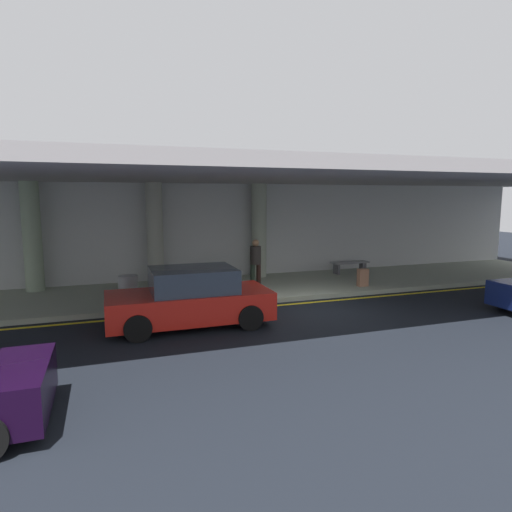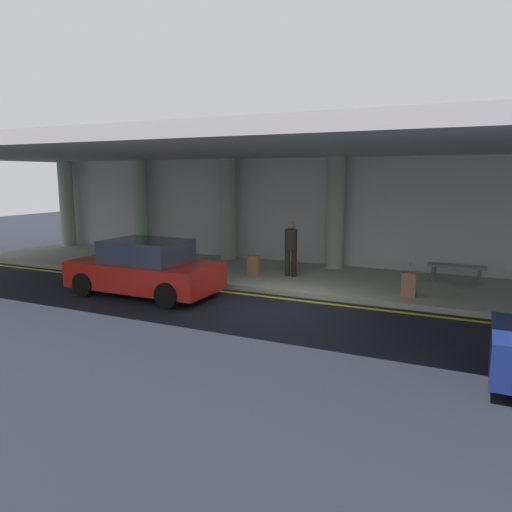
{
  "view_description": "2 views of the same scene",
  "coord_description": "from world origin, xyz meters",
  "px_view_note": "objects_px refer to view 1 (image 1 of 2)",
  "views": [
    {
      "loc": [
        -5.67,
        -11.24,
        3.29
      ],
      "look_at": [
        -0.97,
        2.29,
        1.33
      ],
      "focal_mm": 30.35,
      "sensor_mm": 36.0,
      "label": 1
    },
    {
      "loc": [
        4.48,
        -10.72,
        3.2
      ],
      "look_at": [
        -1.26,
        1.31,
        0.97
      ],
      "focal_mm": 33.86,
      "sensor_mm": 36.0,
      "label": 2
    }
  ],
  "objects_px": {
    "suitcase_upright_secondary": "(363,277)",
    "trash_bin_steel": "(128,290)",
    "suitcase_upright_primary": "(229,283)",
    "support_column_center": "(155,233)",
    "support_column_right_mid": "(259,231)",
    "car_red": "(190,299)",
    "traveler_with_luggage": "(256,260)",
    "support_column_left_mid": "(32,237)",
    "bench_metal": "(350,265)"
  },
  "relations": [
    {
      "from": "support_column_left_mid",
      "to": "support_column_center",
      "type": "xyz_separation_m",
      "value": [
        4.0,
        0.0,
        0.0
      ]
    },
    {
      "from": "trash_bin_steel",
      "to": "car_red",
      "type": "bearing_deg",
      "value": -57.94
    },
    {
      "from": "bench_metal",
      "to": "suitcase_upright_primary",
      "type": "bearing_deg",
      "value": -162.48
    },
    {
      "from": "suitcase_upright_primary",
      "to": "bench_metal",
      "type": "height_order",
      "value": "suitcase_upright_primary"
    },
    {
      "from": "support_column_center",
      "to": "support_column_right_mid",
      "type": "bearing_deg",
      "value": 0.0
    },
    {
      "from": "traveler_with_luggage",
      "to": "trash_bin_steel",
      "type": "height_order",
      "value": "traveler_with_luggage"
    },
    {
      "from": "support_column_right_mid",
      "to": "suitcase_upright_primary",
      "type": "relative_size",
      "value": 4.06
    },
    {
      "from": "suitcase_upright_secondary",
      "to": "trash_bin_steel",
      "type": "xyz_separation_m",
      "value": [
        -7.97,
        0.03,
        0.11
      ]
    },
    {
      "from": "support_column_left_mid",
      "to": "suitcase_upright_primary",
      "type": "distance_m",
      "value": 6.73
    },
    {
      "from": "support_column_left_mid",
      "to": "trash_bin_steel",
      "type": "relative_size",
      "value": 4.29
    },
    {
      "from": "bench_metal",
      "to": "support_column_center",
      "type": "bearing_deg",
      "value": 176.16
    },
    {
      "from": "support_column_center",
      "to": "suitcase_upright_secondary",
      "type": "relative_size",
      "value": 4.06
    },
    {
      "from": "support_column_center",
      "to": "car_red",
      "type": "distance_m",
      "value": 5.38
    },
    {
      "from": "car_red",
      "to": "bench_metal",
      "type": "height_order",
      "value": "car_red"
    },
    {
      "from": "support_column_left_mid",
      "to": "trash_bin_steel",
      "type": "height_order",
      "value": "support_column_left_mid"
    },
    {
      "from": "car_red",
      "to": "trash_bin_steel",
      "type": "xyz_separation_m",
      "value": [
        -1.42,
        2.26,
        -0.14
      ]
    },
    {
      "from": "trash_bin_steel",
      "to": "support_column_left_mid",
      "type": "bearing_deg",
      "value": 134.07
    },
    {
      "from": "suitcase_upright_secondary",
      "to": "trash_bin_steel",
      "type": "distance_m",
      "value": 7.97
    },
    {
      "from": "support_column_center",
      "to": "bench_metal",
      "type": "height_order",
      "value": "support_column_center"
    },
    {
      "from": "traveler_with_luggage",
      "to": "suitcase_upright_secondary",
      "type": "distance_m",
      "value": 3.85
    },
    {
      "from": "bench_metal",
      "to": "trash_bin_steel",
      "type": "height_order",
      "value": "trash_bin_steel"
    },
    {
      "from": "support_column_right_mid",
      "to": "trash_bin_steel",
      "type": "bearing_deg",
      "value": -150.0
    },
    {
      "from": "support_column_right_mid",
      "to": "trash_bin_steel",
      "type": "xyz_separation_m",
      "value": [
        -5.13,
        -2.96,
        -1.4
      ]
    },
    {
      "from": "support_column_center",
      "to": "traveler_with_luggage",
      "type": "relative_size",
      "value": 2.17
    },
    {
      "from": "support_column_left_mid",
      "to": "support_column_right_mid",
      "type": "height_order",
      "value": "same"
    },
    {
      "from": "support_column_center",
      "to": "bench_metal",
      "type": "xyz_separation_m",
      "value": [
        7.81,
        -0.53,
        -1.47
      ]
    },
    {
      "from": "suitcase_upright_secondary",
      "to": "suitcase_upright_primary",
      "type": "bearing_deg",
      "value": 166.87
    },
    {
      "from": "traveler_with_luggage",
      "to": "bench_metal",
      "type": "bearing_deg",
      "value": 51.83
    },
    {
      "from": "car_red",
      "to": "traveler_with_luggage",
      "type": "height_order",
      "value": "traveler_with_luggage"
    },
    {
      "from": "suitcase_upright_primary",
      "to": "bench_metal",
      "type": "relative_size",
      "value": 0.56
    },
    {
      "from": "support_column_center",
      "to": "traveler_with_luggage",
      "type": "bearing_deg",
      "value": -30.87
    },
    {
      "from": "traveler_with_luggage",
      "to": "bench_metal",
      "type": "relative_size",
      "value": 1.05
    },
    {
      "from": "car_red",
      "to": "suitcase_upright_secondary",
      "type": "distance_m",
      "value": 6.93
    },
    {
      "from": "car_red",
      "to": "suitcase_upright_secondary",
      "type": "bearing_deg",
      "value": 16.4
    },
    {
      "from": "support_column_right_mid",
      "to": "trash_bin_steel",
      "type": "distance_m",
      "value": 6.09
    },
    {
      "from": "traveler_with_luggage",
      "to": "suitcase_upright_secondary",
      "type": "xyz_separation_m",
      "value": [
        3.64,
        -1.08,
        -0.65
      ]
    },
    {
      "from": "bench_metal",
      "to": "trash_bin_steel",
      "type": "relative_size",
      "value": 1.88
    },
    {
      "from": "support_column_right_mid",
      "to": "bench_metal",
      "type": "relative_size",
      "value": 2.28
    },
    {
      "from": "support_column_center",
      "to": "support_column_right_mid",
      "type": "height_order",
      "value": "same"
    },
    {
      "from": "support_column_left_mid",
      "to": "suitcase_upright_primary",
      "type": "relative_size",
      "value": 4.06
    },
    {
      "from": "suitcase_upright_secondary",
      "to": "bench_metal",
      "type": "xyz_separation_m",
      "value": [
        0.97,
        2.46,
        0.04
      ]
    },
    {
      "from": "suitcase_upright_secondary",
      "to": "support_column_center",
      "type": "bearing_deg",
      "value": 151.35
    },
    {
      "from": "support_column_left_mid",
      "to": "suitcase_upright_secondary",
      "type": "bearing_deg",
      "value": -15.42
    },
    {
      "from": "car_red",
      "to": "suitcase_upright_primary",
      "type": "height_order",
      "value": "car_red"
    },
    {
      "from": "support_column_center",
      "to": "support_column_right_mid",
      "type": "xyz_separation_m",
      "value": [
        4.0,
        0.0,
        0.0
      ]
    },
    {
      "from": "support_column_center",
      "to": "car_red",
      "type": "height_order",
      "value": "support_column_center"
    },
    {
      "from": "support_column_center",
      "to": "support_column_right_mid",
      "type": "relative_size",
      "value": 1.0
    },
    {
      "from": "support_column_center",
      "to": "trash_bin_steel",
      "type": "distance_m",
      "value": 3.47
    },
    {
      "from": "support_column_left_mid",
      "to": "traveler_with_luggage",
      "type": "bearing_deg",
      "value": -14.87
    },
    {
      "from": "car_red",
      "to": "bench_metal",
      "type": "distance_m",
      "value": 8.88
    }
  ]
}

